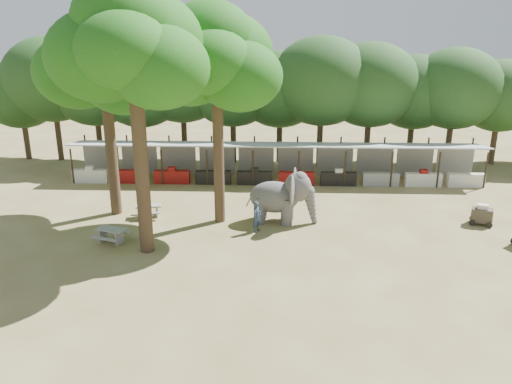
{
  "coord_description": "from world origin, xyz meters",
  "views": [
    {
      "loc": [
        -0.04,
        -19.26,
        9.83
      ],
      "look_at": [
        -1.0,
        5.0,
        2.0
      ],
      "focal_mm": 35.0,
      "sensor_mm": 36.0,
      "label": 1
    }
  ],
  "objects_px": {
    "cart_back": "(482,215)",
    "yard_tree_left": "(102,64)",
    "picnic_table_near": "(111,233)",
    "elephant": "(282,197)",
    "handler": "(257,217)",
    "yard_tree_center": "(131,47)",
    "picnic_table_far": "(148,209)",
    "yard_tree_back": "(214,59)"
  },
  "relations": [
    {
      "from": "yard_tree_center",
      "to": "picnic_table_far",
      "type": "xyz_separation_m",
      "value": [
        -0.9,
        4.28,
        -8.75
      ]
    },
    {
      "from": "yard_tree_back",
      "to": "cart_back",
      "type": "distance_m",
      "value": 16.21
    },
    {
      "from": "yard_tree_back",
      "to": "elephant",
      "type": "xyz_separation_m",
      "value": [
        3.5,
        -0.17,
        -7.12
      ]
    },
    {
      "from": "picnic_table_far",
      "to": "cart_back",
      "type": "distance_m",
      "value": 18.01
    },
    {
      "from": "yard_tree_center",
      "to": "handler",
      "type": "distance_m",
      "value": 10.16
    },
    {
      "from": "yard_tree_left",
      "to": "handler",
      "type": "relative_size",
      "value": 6.75
    },
    {
      "from": "elephant",
      "to": "cart_back",
      "type": "xyz_separation_m",
      "value": [
        10.61,
        -0.01,
        -0.87
      ]
    },
    {
      "from": "yard_tree_left",
      "to": "picnic_table_near",
      "type": "bearing_deg",
      "value": -74.99
    },
    {
      "from": "yard_tree_left",
      "to": "cart_back",
      "type": "xyz_separation_m",
      "value": [
        20.11,
        -1.17,
        -7.64
      ]
    },
    {
      "from": "picnic_table_far",
      "to": "picnic_table_near",
      "type": "bearing_deg",
      "value": -114.87
    },
    {
      "from": "yard_tree_back",
      "to": "elephant",
      "type": "relative_size",
      "value": 3.0
    },
    {
      "from": "yard_tree_left",
      "to": "elephant",
      "type": "xyz_separation_m",
      "value": [
        9.5,
        -1.17,
        -6.77
      ]
    },
    {
      "from": "yard_tree_center",
      "to": "yard_tree_back",
      "type": "height_order",
      "value": "yard_tree_center"
    },
    {
      "from": "yard_tree_back",
      "to": "picnic_table_near",
      "type": "relative_size",
      "value": 6.33
    },
    {
      "from": "elephant",
      "to": "handler",
      "type": "relative_size",
      "value": 2.32
    },
    {
      "from": "yard_tree_center",
      "to": "yard_tree_back",
      "type": "bearing_deg",
      "value": 53.14
    },
    {
      "from": "yard_tree_center",
      "to": "picnic_table_far",
      "type": "height_order",
      "value": "yard_tree_center"
    },
    {
      "from": "picnic_table_near",
      "to": "picnic_table_far",
      "type": "xyz_separation_m",
      "value": [
        0.95,
        3.59,
        -0.02
      ]
    },
    {
      "from": "yard_tree_center",
      "to": "picnic_table_far",
      "type": "bearing_deg",
      "value": 101.84
    },
    {
      "from": "yard_tree_left",
      "to": "yard_tree_back",
      "type": "distance_m",
      "value": 6.09
    },
    {
      "from": "picnic_table_far",
      "to": "yard_tree_left",
      "type": "bearing_deg",
      "value": 150.97
    },
    {
      "from": "picnic_table_far",
      "to": "cart_back",
      "type": "relative_size",
      "value": 1.18
    },
    {
      "from": "yard_tree_center",
      "to": "picnic_table_near",
      "type": "xyz_separation_m",
      "value": [
        -1.84,
        0.69,
        -8.73
      ]
    },
    {
      "from": "picnic_table_far",
      "to": "cart_back",
      "type": "height_order",
      "value": "cart_back"
    },
    {
      "from": "elephant",
      "to": "picnic_table_near",
      "type": "relative_size",
      "value": 2.11
    },
    {
      "from": "handler",
      "to": "yard_tree_back",
      "type": "bearing_deg",
      "value": 78.81
    },
    {
      "from": "picnic_table_near",
      "to": "cart_back",
      "type": "height_order",
      "value": "cart_back"
    },
    {
      "from": "yard_tree_left",
      "to": "cart_back",
      "type": "height_order",
      "value": "yard_tree_left"
    },
    {
      "from": "yard_tree_left",
      "to": "cart_back",
      "type": "distance_m",
      "value": 21.54
    },
    {
      "from": "yard_tree_left",
      "to": "picnic_table_near",
      "type": "distance_m",
      "value": 8.92
    },
    {
      "from": "yard_tree_back",
      "to": "picnic_table_near",
      "type": "xyz_separation_m",
      "value": [
        -4.84,
        -3.31,
        -8.07
      ]
    },
    {
      "from": "yard_tree_left",
      "to": "cart_back",
      "type": "relative_size",
      "value": 8.13
    },
    {
      "from": "elephant",
      "to": "handler",
      "type": "distance_m",
      "value": 2.04
    },
    {
      "from": "elephant",
      "to": "yard_tree_center",
      "type": "bearing_deg",
      "value": -142.7
    },
    {
      "from": "picnic_table_near",
      "to": "yard_tree_left",
      "type": "bearing_deg",
      "value": 123.92
    },
    {
      "from": "yard_tree_center",
      "to": "elephant",
      "type": "xyz_separation_m",
      "value": [
        6.5,
        3.83,
        -7.78
      ]
    },
    {
      "from": "elephant",
      "to": "picnic_table_near",
      "type": "xyz_separation_m",
      "value": [
        -8.35,
        -3.15,
        -0.95
      ]
    },
    {
      "from": "yard_tree_left",
      "to": "picnic_table_far",
      "type": "height_order",
      "value": "yard_tree_left"
    },
    {
      "from": "handler",
      "to": "cart_back",
      "type": "xyz_separation_m",
      "value": [
        11.91,
        1.44,
        -0.26
      ]
    },
    {
      "from": "cart_back",
      "to": "yard_tree_left",
      "type": "bearing_deg",
      "value": -162.16
    },
    {
      "from": "yard_tree_left",
      "to": "elephant",
      "type": "relative_size",
      "value": 2.91
    },
    {
      "from": "yard_tree_center",
      "to": "picnic_table_near",
      "type": "distance_m",
      "value": 8.95
    }
  ]
}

